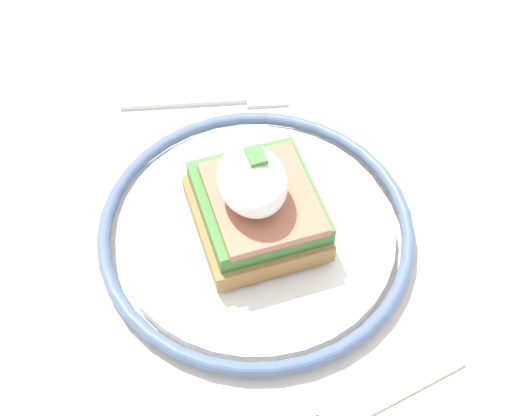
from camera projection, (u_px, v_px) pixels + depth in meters
The scene contains 4 objects.
dining_table at pixel (239, 357), 0.61m from camera, with size 1.05×0.77×0.77m.
plate at pixel (256, 230), 0.54m from camera, with size 0.24×0.24×0.02m.
sandwich at pixel (256, 201), 0.51m from camera, with size 0.10×0.09×0.08m.
fork at pixel (214, 100), 0.63m from camera, with size 0.05×0.15×0.00m.
Camera 1 is at (0.26, -0.07, 1.22)m, focal length 50.00 mm.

